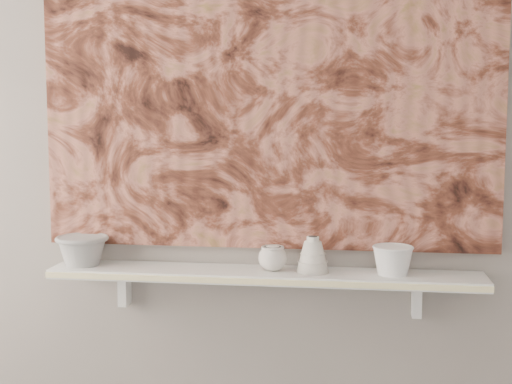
% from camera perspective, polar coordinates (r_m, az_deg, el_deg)
% --- Properties ---
extents(wall_back, '(3.60, 0.00, 3.60)m').
position_cam_1_polar(wall_back, '(2.35, 0.94, 4.25)').
color(wall_back, gray).
rests_on(wall_back, floor).
extents(shelf, '(1.40, 0.18, 0.03)m').
position_cam_1_polar(shelf, '(2.31, 0.63, -6.67)').
color(shelf, silver).
rests_on(shelf, wall_back).
extents(shelf_stripe, '(1.40, 0.01, 0.02)m').
position_cam_1_polar(shelf_stripe, '(2.22, 0.32, -7.20)').
color(shelf_stripe, '#F3E7A2').
rests_on(shelf_stripe, shelf).
extents(bracket_left, '(0.03, 0.06, 0.12)m').
position_cam_1_polar(bracket_left, '(2.50, -10.48, -7.54)').
color(bracket_left, silver).
rests_on(bracket_left, wall_back).
extents(bracket_right, '(0.03, 0.06, 0.12)m').
position_cam_1_polar(bracket_right, '(2.38, 12.72, -8.28)').
color(bracket_right, silver).
rests_on(bracket_right, wall_back).
extents(painting, '(1.50, 0.02, 1.10)m').
position_cam_1_polar(painting, '(2.33, 0.91, 8.91)').
color(painting, brown).
rests_on(painting, wall_back).
extents(house_motif, '(0.09, 0.00, 0.08)m').
position_cam_1_polar(house_motif, '(2.32, 11.97, 1.16)').
color(house_motif, black).
rests_on(house_motif, painting).
extents(bowl_grey, '(0.23, 0.23, 0.10)m').
position_cam_1_polar(bowl_grey, '(2.45, -13.73, -4.53)').
color(bowl_grey, '#959693').
rests_on(bowl_grey, shelf).
extents(cup_cream, '(0.10, 0.10, 0.08)m').
position_cam_1_polar(cup_cream, '(2.30, 1.34, -5.30)').
color(cup_cream, beige).
rests_on(cup_cream, shelf).
extents(bell_vessel, '(0.11, 0.11, 0.12)m').
position_cam_1_polar(bell_vessel, '(2.28, 4.56, -4.99)').
color(bell_vessel, silver).
rests_on(bell_vessel, shelf).
extents(bowl_white, '(0.15, 0.15, 0.09)m').
position_cam_1_polar(bowl_white, '(2.28, 10.89, -5.37)').
color(bowl_white, white).
rests_on(bowl_white, shelf).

